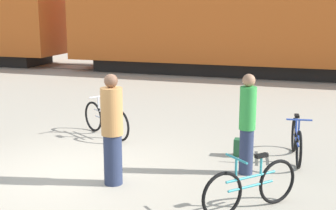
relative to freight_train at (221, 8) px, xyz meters
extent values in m
plane|color=#B2A893|center=(0.00, -12.77, -2.76)|extent=(80.00, 80.00, 0.00)
cube|color=black|center=(0.00, 0.00, -2.48)|extent=(10.84, 2.26, 0.55)
cube|color=#CC5B1E|center=(0.00, 0.00, -0.56)|extent=(12.90, 3.02, 3.29)
cube|color=#4C4238|center=(0.00, -0.72, -2.75)|extent=(53.40, 0.07, 0.01)
cube|color=#4C4238|center=(0.00, 0.72, -2.75)|extent=(53.40, 0.07, 0.01)
torus|color=black|center=(3.74, -11.26, -2.41)|extent=(0.14, 0.69, 0.69)
torus|color=black|center=(3.61, -10.28, -2.41)|extent=(0.14, 0.69, 0.69)
cylinder|color=#3351B7|center=(3.67, -10.77, -2.23)|extent=(0.15, 0.87, 0.04)
cylinder|color=#3351B7|center=(3.67, -10.77, -2.38)|extent=(0.14, 0.79, 0.04)
cylinder|color=#3351B7|center=(3.65, -10.60, -2.09)|extent=(0.04, 0.04, 0.29)
cube|color=black|center=(3.65, -10.60, -1.94)|extent=(0.11, 0.21, 0.05)
cylinder|color=#3351B7|center=(3.71, -11.04, -2.07)|extent=(0.04, 0.04, 0.32)
cylinder|color=#3351B7|center=(3.71, -11.04, -1.91)|extent=(0.46, 0.09, 0.03)
torus|color=black|center=(-0.93, -10.10, -2.41)|extent=(0.63, 0.41, 0.71)
torus|color=black|center=(-0.02, -10.66, -2.41)|extent=(0.63, 0.41, 0.71)
cylinder|color=silver|center=(-0.48, -10.38, -2.23)|extent=(0.81, 0.52, 0.04)
cylinder|color=silver|center=(-0.48, -10.38, -2.37)|extent=(0.74, 0.48, 0.04)
cylinder|color=silver|center=(-0.32, -10.48, -2.08)|extent=(0.04, 0.04, 0.29)
cube|color=black|center=(-0.32, -10.48, -1.93)|extent=(0.21, 0.17, 0.05)
cylinder|color=silver|center=(-0.72, -10.23, -2.06)|extent=(0.04, 0.04, 0.33)
cylinder|color=silver|center=(-0.72, -10.23, -1.90)|extent=(0.27, 0.41, 0.03)
torus|color=black|center=(2.82, -13.69, -2.42)|extent=(0.50, 0.54, 0.68)
torus|color=black|center=(3.50, -12.95, -2.42)|extent=(0.50, 0.54, 0.68)
cylinder|color=teal|center=(3.16, -13.32, -2.24)|extent=(0.62, 0.68, 0.04)
cylinder|color=teal|center=(3.16, -13.32, -2.39)|extent=(0.57, 0.62, 0.04)
cylinder|color=teal|center=(3.28, -13.19, -2.10)|extent=(0.04, 0.04, 0.28)
cube|color=black|center=(3.28, -13.19, -1.96)|extent=(0.19, 0.20, 0.05)
cylinder|color=teal|center=(2.97, -13.52, -2.09)|extent=(0.04, 0.04, 0.32)
cylinder|color=teal|center=(2.97, -13.52, -1.93)|extent=(0.36, 0.33, 0.03)
cylinder|color=#283351|center=(0.86, -12.97, -2.34)|extent=(0.30, 0.30, 0.84)
cylinder|color=tan|center=(0.86, -12.97, -1.53)|extent=(0.36, 0.36, 0.77)
sphere|color=brown|center=(0.86, -12.97, -1.03)|extent=(0.22, 0.22, 0.22)
cylinder|color=#283351|center=(2.88, -11.83, -2.36)|extent=(0.24, 0.24, 0.80)
cylinder|color=green|center=(2.88, -11.83, -1.58)|extent=(0.28, 0.28, 0.74)
sphere|color=#A37556|center=(2.88, -11.83, -1.10)|extent=(0.22, 0.22, 0.22)
cube|color=#235633|center=(2.65, -10.88, -2.59)|extent=(0.28, 0.20, 0.34)
camera|label=1|loc=(3.94, -19.65, 0.15)|focal=50.00mm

